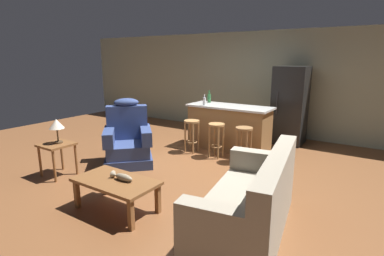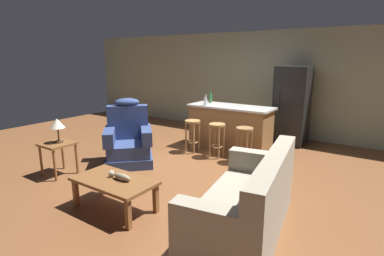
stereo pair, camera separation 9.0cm
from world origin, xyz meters
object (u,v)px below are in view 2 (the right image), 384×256
(refrigerator, at_px, (292,106))
(end_table, at_px, (58,149))
(fish_figurine, at_px, (120,176))
(recliner_near_lamp, at_px, (129,141))
(coffee_table, at_px, (114,183))
(couch, at_px, (248,205))
(bar_stool_left, at_px, (193,130))
(bottle_tall_green, at_px, (210,98))
(kitchen_island, at_px, (230,128))
(bar_stool_right, at_px, (244,138))
(bottle_short_amber, at_px, (205,101))
(bar_stool_middle, at_px, (217,134))
(table_lamp, at_px, (57,124))

(refrigerator, bearing_deg, end_table, -122.48)
(refrigerator, bearing_deg, fish_figurine, -101.03)
(recliner_near_lamp, bearing_deg, coffee_table, -4.74)
(couch, height_order, recliner_near_lamp, recliner_near_lamp)
(bar_stool_left, xyz_separation_m, bottle_tall_green, (-0.06, 0.81, 0.58))
(kitchen_island, xyz_separation_m, bar_stool_right, (0.62, -0.63, -0.01))
(refrigerator, xyz_separation_m, bottle_short_amber, (-1.41, -1.44, 0.16))
(kitchen_island, relative_size, refrigerator, 1.02)
(coffee_table, bearing_deg, couch, 16.49)
(fish_figurine, distance_m, bar_stool_middle, 2.57)
(kitchen_island, bearing_deg, couch, -59.01)
(bar_stool_middle, distance_m, refrigerator, 2.08)
(kitchen_island, height_order, bottle_short_amber, bottle_short_amber)
(end_table, distance_m, bar_stool_left, 2.59)
(bar_stool_middle, xyz_separation_m, bar_stool_right, (0.58, 0.00, 0.00))
(bar_stool_left, bearing_deg, couch, -44.00)
(recliner_near_lamp, bearing_deg, couch, 27.14)
(coffee_table, xyz_separation_m, refrigerator, (0.93, 4.44, 0.52))
(bar_stool_right, bearing_deg, fish_figurine, -101.97)
(table_lamp, height_order, bar_stool_right, table_lamp)
(table_lamp, height_order, kitchen_island, table_lamp)
(couch, xyz_separation_m, bottle_short_amber, (-2.13, 2.51, 0.70))
(table_lamp, xyz_separation_m, bottle_short_amber, (1.22, 2.67, 0.17))
(fish_figurine, bearing_deg, end_table, 171.92)
(bottle_tall_green, bearing_deg, end_table, -109.35)
(end_table, relative_size, bottle_short_amber, 2.35)
(recliner_near_lamp, height_order, kitchen_island, recliner_near_lamp)
(couch, bearing_deg, table_lamp, -6.45)
(bar_stool_middle, bearing_deg, bar_stool_left, 180.00)
(bottle_tall_green, bearing_deg, coffee_table, -79.88)
(table_lamp, xyz_separation_m, bar_stool_middle, (1.73, 2.28, -0.40))
(kitchen_island, bearing_deg, refrigerator, 52.00)
(table_lamp, distance_m, bar_stool_middle, 2.89)
(fish_figurine, height_order, end_table, end_table)
(coffee_table, distance_m, table_lamp, 1.80)
(bar_stool_right, height_order, bottle_short_amber, bottle_short_amber)
(couch, relative_size, refrigerator, 1.14)
(fish_figurine, relative_size, bar_stool_right, 0.50)
(couch, distance_m, bar_stool_left, 3.05)
(bar_stool_middle, distance_m, bottle_short_amber, 0.86)
(fish_figurine, bearing_deg, refrigerator, 78.97)
(bar_stool_left, distance_m, bottle_tall_green, 1.00)
(end_table, bearing_deg, kitchen_island, 59.99)
(bar_stool_left, bearing_deg, refrigerator, 51.02)
(recliner_near_lamp, relative_size, kitchen_island, 0.67)
(coffee_table, distance_m, end_table, 1.73)
(couch, bearing_deg, refrigerator, -88.99)
(recliner_near_lamp, xyz_separation_m, bar_stool_left, (0.63, 1.21, 0.05))
(fish_figurine, height_order, bottle_tall_green, bottle_tall_green)
(coffee_table, bearing_deg, bar_stool_left, 101.92)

